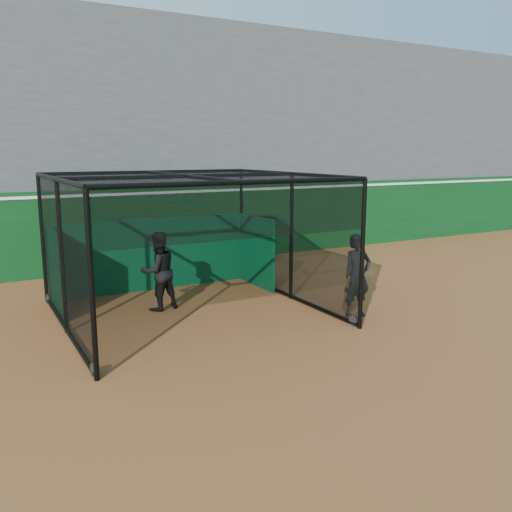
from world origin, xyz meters
TOP-DOWN VIEW (x-y plane):
  - ground at (0.00, 0.00)m, footprint 120.00×120.00m
  - outfield_wall at (0.00, 8.50)m, footprint 50.00×0.50m
  - grandstand at (0.00, 12.27)m, footprint 50.00×7.85m
  - batting_cage at (-1.08, 3.04)m, footprint 5.47×5.43m
  - batter at (-1.57, 3.69)m, footprint 1.01×0.86m
  - on_deck_player at (2.11, 1.09)m, footprint 0.71×0.50m

SIDE VIEW (x-z plane):
  - ground at x=0.00m, z-range 0.00..0.00m
  - batter at x=-1.57m, z-range 0.00..1.83m
  - on_deck_player at x=2.11m, z-range 0.00..1.85m
  - outfield_wall at x=0.00m, z-range 0.04..2.54m
  - batting_cage at x=-1.08m, z-range 0.00..3.09m
  - grandstand at x=0.00m, z-range 0.00..8.95m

